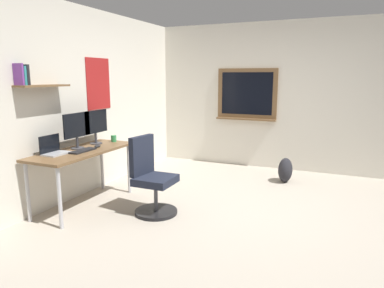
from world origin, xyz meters
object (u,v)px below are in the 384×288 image
Objects in this scene: desk at (83,156)px; monitor_primary at (77,128)px; laptop at (54,150)px; monitor_secondary at (96,124)px; backpack at (285,170)px; keyboard at (83,151)px; computer_mouse at (97,146)px; coffee_mug at (114,138)px; office_chair at (151,181)px.

monitor_primary is (0.04, 0.10, 0.35)m from desk.
laptop is 0.77m from monitor_secondary.
keyboard is at bearing 135.40° from backpack.
computer_mouse reaches higher than desk.
monitor_secondary is at bearing 126.27° from backpack.
office_chair is at bearing -118.95° from coffee_mug.
monitor_secondary is (0.40, 0.10, 0.35)m from desk.
office_chair is 1.23m from laptop.
laptop is at bearing 157.82° from computer_mouse.
backpack is (1.90, -2.15, -0.56)m from computer_mouse.
monitor_secondary reaches higher than laptop.
desk is at bearing 45.52° from keyboard.
monitor_primary reaches higher than office_chair.
laptop is 0.80× the size of backpack.
backpack is at bearing -53.73° from monitor_secondary.
backpack is at bearing -33.47° from office_chair.
monitor_primary is 1.25× the size of keyboard.
monitor_primary is 1.19× the size of backpack.
office_chair is at bearing 146.53° from backpack.
desk is at bearing 177.77° from coffee_mug.
coffee_mug is (0.71, 0.05, 0.04)m from keyboard.
desk is 0.14m from keyboard.
desk is 3.76× the size of backpack.
computer_mouse is at bearing -22.18° from laptop.
laptop is 0.84× the size of keyboard.
monitor_primary is at bearing 180.00° from monitor_secondary.
laptop reaches higher than backpack.
laptop is 0.58m from computer_mouse.
keyboard is 0.71m from coffee_mug.
monitor_primary is (0.37, -0.05, 0.22)m from laptop.
coffee_mug is at bearing -9.94° from laptop.
coffee_mug reaches higher than keyboard.
keyboard is (-0.07, -0.07, 0.09)m from desk.
office_chair is 0.92m from computer_mouse.
monitor_secondary is (0.73, -0.05, 0.22)m from laptop.
monitor_secondary is at bearing 0.00° from monitor_primary.
office_chair is 1.19m from monitor_primary.
monitor_secondary reaches higher than keyboard.
office_chair reaches higher than keyboard.
desk is at bearing -110.92° from monitor_primary.
coffee_mug reaches higher than computer_mouse.
laptop is (-0.33, 0.14, 0.13)m from desk.
desk is 0.36m from monitor_primary.
monitor_primary is 0.37m from monitor_secondary.
desk is 3.16× the size of monitor_primary.
monitor_primary is at bearing 168.58° from coffee_mug.
office_chair is 2.57× the size of keyboard.
desk reaches higher than backpack.
laptop reaches higher than computer_mouse.
monitor_primary is at bearing 95.64° from office_chair.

